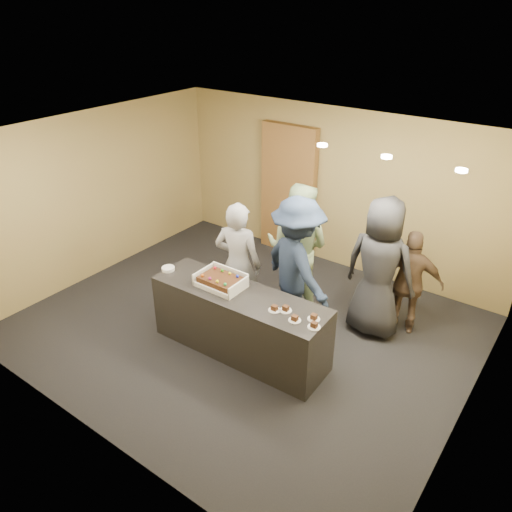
# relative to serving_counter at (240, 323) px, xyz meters

# --- Properties ---
(room) EXTENTS (6.04, 6.00, 2.70)m
(room) POSITION_rel_serving_counter_xyz_m (-0.26, 0.45, 0.90)
(room) COLOR black
(room) RESTS_ON ground
(serving_counter) EXTENTS (2.42, 0.76, 0.90)m
(serving_counter) POSITION_rel_serving_counter_xyz_m (0.00, 0.00, 0.00)
(serving_counter) COLOR black
(serving_counter) RESTS_ON floor
(storage_cabinet) EXTENTS (1.06, 0.15, 2.33)m
(storage_cabinet) POSITION_rel_serving_counter_xyz_m (-1.11, 2.86, 0.71)
(storage_cabinet) COLOR brown
(storage_cabinet) RESTS_ON floor
(cake_box) EXTENTS (0.61, 0.42, 0.18)m
(cake_box) POSITION_rel_serving_counter_xyz_m (-0.30, 0.02, 0.49)
(cake_box) COLOR white
(cake_box) RESTS_ON serving_counter
(sheet_cake) EXTENTS (0.52, 0.36, 0.11)m
(sheet_cake) POSITION_rel_serving_counter_xyz_m (-0.30, -0.00, 0.55)
(sheet_cake) COLOR #311C0B
(sheet_cake) RESTS_ON cake_box
(plate_stack) EXTENTS (0.18, 0.18, 0.04)m
(plate_stack) POSITION_rel_serving_counter_xyz_m (-1.15, -0.10, 0.47)
(plate_stack) COLOR white
(plate_stack) RESTS_ON serving_counter
(slice_a) EXTENTS (0.15, 0.15, 0.07)m
(slice_a) POSITION_rel_serving_counter_xyz_m (0.57, -0.05, 0.47)
(slice_a) COLOR white
(slice_a) RESTS_ON serving_counter
(slice_b) EXTENTS (0.15, 0.15, 0.07)m
(slice_b) POSITION_rel_serving_counter_xyz_m (0.69, 0.02, 0.47)
(slice_b) COLOR white
(slice_b) RESTS_ON serving_counter
(slice_c) EXTENTS (0.15, 0.15, 0.07)m
(slice_c) POSITION_rel_serving_counter_xyz_m (0.88, -0.09, 0.47)
(slice_c) COLOR white
(slice_c) RESTS_ON serving_counter
(slice_d) EXTENTS (0.15, 0.15, 0.07)m
(slice_d) POSITION_rel_serving_counter_xyz_m (1.05, 0.06, 0.47)
(slice_d) COLOR white
(slice_d) RESTS_ON serving_counter
(slice_e) EXTENTS (0.15, 0.15, 0.07)m
(slice_e) POSITION_rel_serving_counter_xyz_m (1.13, -0.07, 0.47)
(slice_e) COLOR white
(slice_e) RESTS_ON serving_counter
(person_server_grey) EXTENTS (0.77, 0.61, 1.84)m
(person_server_grey) POSITION_rel_serving_counter_xyz_m (-0.45, 0.56, 0.47)
(person_server_grey) COLOR #949499
(person_server_grey) RESTS_ON floor
(person_sage_man) EXTENTS (1.09, 0.93, 1.98)m
(person_sage_man) POSITION_rel_serving_counter_xyz_m (0.03, 1.34, 0.54)
(person_sage_man) COLOR #8BA578
(person_sage_man) RESTS_ON floor
(person_navy_man) EXTENTS (1.47, 1.19, 1.98)m
(person_navy_man) POSITION_rel_serving_counter_xyz_m (0.31, 0.88, 0.54)
(person_navy_man) COLOR #1F2C45
(person_navy_man) RESTS_ON floor
(person_brown_extra) EXTENTS (0.97, 0.64, 1.53)m
(person_brown_extra) POSITION_rel_serving_counter_xyz_m (1.58, 1.74, 0.31)
(person_brown_extra) COLOR brown
(person_brown_extra) RESTS_ON floor
(person_dark_suit) EXTENTS (0.99, 0.65, 2.00)m
(person_dark_suit) POSITION_rel_serving_counter_xyz_m (1.23, 1.48, 0.55)
(person_dark_suit) COLOR #242428
(person_dark_suit) RESTS_ON floor
(ceiling_spotlights) EXTENTS (1.72, 0.12, 0.03)m
(ceiling_spotlights) POSITION_rel_serving_counter_xyz_m (1.34, 0.95, 2.22)
(ceiling_spotlights) COLOR #FFEAC6
(ceiling_spotlights) RESTS_ON ceiling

